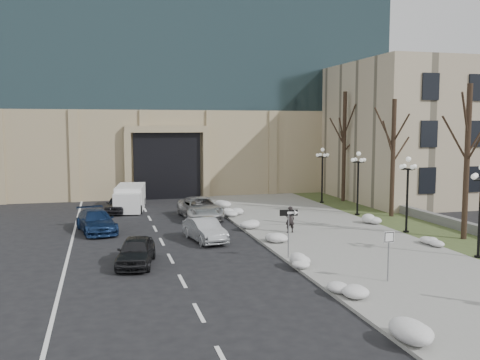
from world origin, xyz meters
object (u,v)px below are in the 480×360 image
object	(u,v)px
car_c	(96,221)
one_way_sign	(292,219)
lamppost_b	(408,184)
pedestrian	(290,219)
keep_sign	(389,245)
lamppost_c	(358,175)
car_b	(205,230)
car_d	(200,208)
lamppost_d	(322,168)
car_a	(136,251)
box_truck	(130,198)
car_e	(118,204)

from	to	relation	value
car_c	one_way_sign	bearing A→B (deg)	-56.80
lamppost_b	pedestrian	bearing A→B (deg)	166.85
one_way_sign	keep_sign	distance (m)	5.42
lamppost_b	lamppost_c	distance (m)	6.50
keep_sign	one_way_sign	bearing A→B (deg)	117.24
car_b	pedestrian	distance (m)	5.43
car_d	lamppost_d	size ratio (longest dim) A/B	1.16
car_b	car_c	xyz separation A→B (m)	(-6.06, 4.24, 0.03)
car_a	keep_sign	size ratio (longest dim) A/B	1.77
lamppost_c	car_a	bearing A→B (deg)	-149.32
car_b	box_truck	world-z (taller)	box_truck
car_c	keep_sign	xyz separation A→B (m)	(11.95, -14.35, 0.96)
car_b	car_e	distance (m)	12.37
box_truck	one_way_sign	world-z (taller)	one_way_sign
car_a	one_way_sign	distance (m)	7.69
car_c	lamppost_c	distance (m)	18.63
car_e	keep_sign	distance (m)	24.03
lamppost_d	car_d	bearing A→B (deg)	-158.07
car_a	pedestrian	bearing A→B (deg)	38.38
car_b	car_a	bearing A→B (deg)	-143.66
car_a	lamppost_c	world-z (taller)	lamppost_c
one_way_sign	lamppost_c	world-z (taller)	lamppost_c
lamppost_d	car_b	bearing A→B (deg)	-135.99
pedestrian	keep_sign	bearing A→B (deg)	91.20
car_b	lamppost_c	distance (m)	13.74
car_a	pedestrian	size ratio (longest dim) A/B	2.46
car_d	pedestrian	size ratio (longest dim) A/B	3.42
box_truck	car_d	bearing A→B (deg)	-41.53
car_a	lamppost_c	xyz separation A→B (m)	(16.54, 9.81, 2.39)
car_e	one_way_sign	world-z (taller)	one_way_sign
pedestrian	lamppost_c	xyz separation A→B (m)	(6.99, 4.87, 2.14)
car_c	lamppost_c	bearing A→B (deg)	-7.41
one_way_sign	lamppost_c	size ratio (longest dim) A/B	0.53
box_truck	lamppost_b	size ratio (longest dim) A/B	1.29
box_truck	car_e	bearing A→B (deg)	-118.23
pedestrian	one_way_sign	distance (m)	6.40
car_b	car_d	size ratio (longest dim) A/B	0.73
box_truck	lamppost_c	xyz separation A→B (m)	(15.93, -7.38, 2.16)
car_b	one_way_sign	bearing A→B (deg)	-68.07
car_c	car_e	distance (m)	7.44
car_e	pedestrian	distance (m)	14.76
keep_sign	lamppost_b	bearing A→B (deg)	53.38
lamppost_b	lamppost_d	world-z (taller)	same
box_truck	one_way_sign	bearing A→B (deg)	-61.26
car_a	car_c	bearing A→B (deg)	113.46
car_d	box_truck	xyz separation A→B (m)	(-4.63, 5.43, 0.14)
box_truck	lamppost_b	xyz separation A→B (m)	(15.93, -13.88, 2.16)
lamppost_d	lamppost_c	bearing A→B (deg)	-90.00
one_way_sign	lamppost_b	bearing A→B (deg)	33.17
car_d	box_truck	size ratio (longest dim) A/B	0.90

